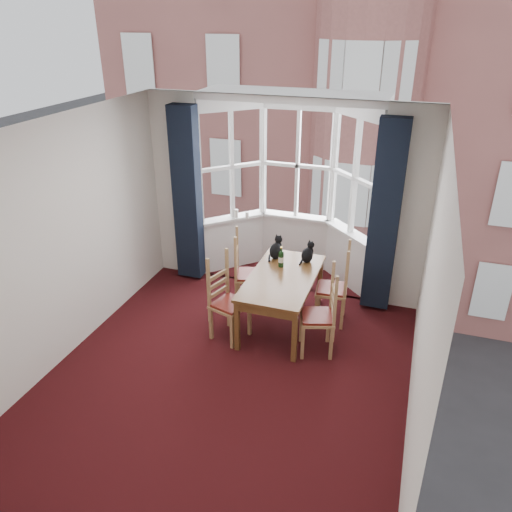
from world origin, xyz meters
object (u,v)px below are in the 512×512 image
at_px(chair_left_far, 243,276).
at_px(cat_right, 308,254).
at_px(wine_bottle, 281,258).
at_px(dining_table, 282,282).
at_px(chair_left_near, 224,303).
at_px(chair_right_far, 338,291).
at_px(candle_short, 247,215).
at_px(candle_tall, 236,214).
at_px(cat_left, 276,249).
at_px(chair_right_near, 324,318).

distance_m(chair_left_far, cat_right, 0.95).
bearing_deg(wine_bottle, dining_table, -69.87).
relative_size(chair_left_near, wine_bottle, 3.24).
bearing_deg(chair_right_far, chair_left_near, -149.69).
relative_size(dining_table, wine_bottle, 5.38).
bearing_deg(wine_bottle, chair_left_near, -126.74).
relative_size(dining_table, chair_left_far, 1.66).
xyz_separation_m(chair_left_near, candle_short, (-0.35, 1.86, 0.45)).
height_order(chair_left_far, cat_right, cat_right).
relative_size(wine_bottle, candle_short, 2.74).
relative_size(chair_right_far, wine_bottle, 3.24).
height_order(wine_bottle, candle_tall, wine_bottle).
relative_size(chair_left_near, cat_left, 2.77).
xyz_separation_m(chair_right_far, cat_right, (-0.48, 0.21, 0.37)).
relative_size(dining_table, chair_right_far, 1.66).
xyz_separation_m(chair_right_near, candle_tall, (-1.79, 1.77, 0.47)).
height_order(dining_table, cat_right, cat_right).
bearing_deg(chair_left_far, wine_bottle, -4.19).
height_order(dining_table, wine_bottle, wine_bottle).
bearing_deg(cat_left, wine_bottle, -59.63).
height_order(dining_table, chair_left_far, chair_left_far).
bearing_deg(wine_bottle, cat_right, 40.94).
relative_size(chair_right_near, chair_right_far, 1.00).
bearing_deg(cat_left, chair_right_far, -11.23).
xyz_separation_m(wine_bottle, candle_tall, (-1.05, 1.12, 0.09)).
height_order(cat_left, wine_bottle, cat_left).
bearing_deg(chair_right_far, cat_left, 168.77).
bearing_deg(candle_short, chair_right_near, -47.95).
bearing_deg(cat_right, dining_table, -111.81).
xyz_separation_m(cat_right, candle_short, (-1.18, 0.89, 0.08)).
bearing_deg(candle_tall, candle_short, 10.13).
height_order(chair_right_near, cat_right, cat_right).
relative_size(chair_right_far, candle_tall, 6.82).
distance_m(dining_table, chair_right_near, 0.77).
height_order(chair_right_far, cat_right, cat_right).
distance_m(dining_table, wine_bottle, 0.34).
height_order(cat_left, cat_right, cat_left).
xyz_separation_m(chair_left_near, chair_left_far, (-0.02, 0.75, 0.00)).
height_order(chair_right_far, cat_left, cat_left).
bearing_deg(wine_bottle, cat_left, 120.37).
bearing_deg(wine_bottle, chair_right_near, -41.37).
relative_size(dining_table, candle_tall, 11.34).
bearing_deg(chair_left_far, chair_left_near, -88.42).
height_order(dining_table, cat_left, cat_left).
bearing_deg(cat_right, chair_right_near, -64.20).
height_order(cat_right, wine_bottle, cat_right).
xyz_separation_m(chair_right_near, wine_bottle, (-0.74, 0.65, 0.38)).
bearing_deg(chair_right_near, chair_left_near, -177.02).
relative_size(chair_right_near, candle_short, 8.85).
bearing_deg(chair_left_near, wine_bottle, 53.26).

